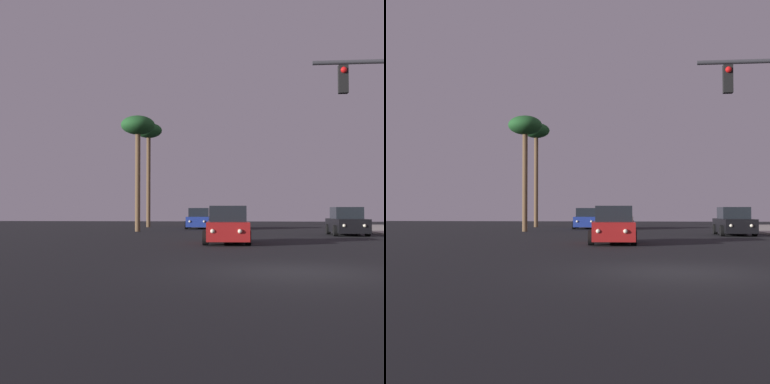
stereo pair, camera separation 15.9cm
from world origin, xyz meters
TOP-DOWN VIEW (x-y plane):
  - ground_plane at (0.00, 0.00)m, footprint 120.00×120.00m
  - car_blue at (-4.87, 30.32)m, footprint 2.04×4.32m
  - car_red at (-1.98, 10.86)m, footprint 2.04×4.34m
  - car_tan at (-2.03, 30.27)m, footprint 2.04×4.33m
  - car_black at (4.88, 19.58)m, footprint 2.04×4.34m
  - palm_tree_far at (-9.72, 34.00)m, footprint 2.40×2.40m
  - palm_tree_mid at (-8.70, 24.00)m, footprint 2.40×2.40m

SIDE VIEW (x-z plane):
  - ground_plane at x=0.00m, z-range 0.00..0.00m
  - car_blue at x=-4.87m, z-range -0.08..1.60m
  - car_red at x=-1.98m, z-range -0.08..1.60m
  - car_tan at x=-2.03m, z-range -0.08..1.60m
  - car_black at x=4.88m, z-range -0.08..1.60m
  - palm_tree_mid at x=-8.70m, z-range 3.00..11.19m
  - palm_tree_far at x=-9.72m, z-range 3.44..12.76m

